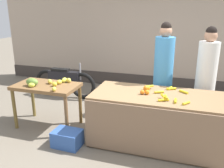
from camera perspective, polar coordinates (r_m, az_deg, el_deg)
ground_plane at (r=4.17m, az=2.72°, el=-12.49°), size 24.00×24.00×0.00m
market_wall_back at (r=6.42m, az=9.52°, el=11.39°), size 8.68×0.23×2.90m
fruit_stall_counter at (r=3.88m, az=10.38°, el=-8.29°), size 2.01×0.94×0.83m
side_table_wooden at (r=4.43m, az=-15.31°, el=-1.48°), size 1.13×0.65×0.80m
banana_bunch_pile at (r=3.72m, az=13.30°, el=-2.31°), size 0.72×0.73×0.07m
orange_pile at (r=3.80m, az=8.10°, el=-1.36°), size 0.14×0.27×0.08m
mango_papaya_pile at (r=4.35m, az=-16.09°, el=0.36°), size 0.69×0.62×0.14m
vendor_woman_blue_shirt at (r=4.37m, az=12.07°, el=2.07°), size 0.34×0.34×1.88m
vendor_woman_white_shirt at (r=4.44m, az=21.40°, el=1.04°), size 0.34×0.34×1.82m
parked_motorcycle at (r=5.93m, az=-11.24°, el=0.73°), size 1.60×0.18×0.88m
produce_crate at (r=3.93m, az=-10.60°, el=-12.63°), size 0.45×0.34×0.26m
produce_sack at (r=4.86m, az=-1.97°, el=-4.48°), size 0.46×0.47×0.53m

